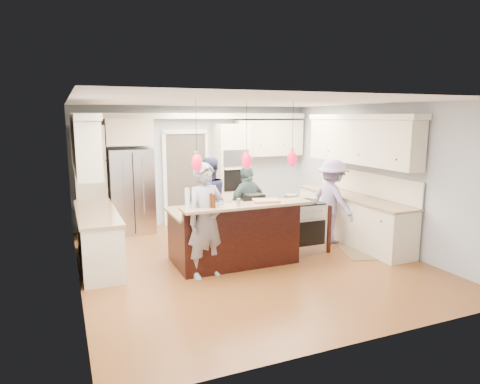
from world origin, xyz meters
The scene contains 23 objects.
ground_plane centered at (0.00, 0.00, 0.00)m, with size 6.00×6.00×0.00m, color brown.
room_shell centered at (0.00, 0.00, 1.82)m, with size 5.54×6.04×2.72m.
refrigerator centered at (-1.55, 2.64, 0.90)m, with size 0.90×0.70×1.80m, color #B7B7BC.
oven_column centered at (0.75, 2.67, 1.15)m, with size 0.72×0.69×2.30m.
back_upper_cabinets centered at (-0.75, 2.76, 1.67)m, with size 5.30×0.61×2.54m.
right_counter_run centered at (2.44, 0.30, 1.06)m, with size 0.64×3.10×2.51m.
left_cabinets centered at (-2.44, 0.80, 1.06)m, with size 0.64×2.30×2.51m.
kitchen_island centered at (-0.25, 0.07, 0.49)m, with size 2.10×1.46×1.12m.
island_range centered at (1.16, 0.15, 0.46)m, with size 0.82×0.71×0.92m.
pendant_lights centered at (-0.25, -0.51, 1.80)m, with size 1.75×0.15×1.03m.
person_bar_end centered at (-0.90, -0.45, 0.90)m, with size 0.65×0.43×1.79m, color gray.
person_far_left centered at (-0.27, 1.30, 0.85)m, with size 0.82×0.64×1.69m, color navy.
person_far_right centered at (0.37, 0.85, 0.77)m, with size 0.91×0.38×1.55m, color #435D5B.
person_range_side centered at (1.98, 0.39, 0.83)m, with size 1.07×0.61×1.65m, color #8F82AF.
floor_rug centered at (2.07, -0.42, 0.01)m, with size 0.61×0.89×0.01m, color olive.
water_bottle centered at (-1.20, -0.48, 1.27)m, with size 0.07×0.07×0.31m, color silver.
beer_bottle_a centered at (-0.85, -0.56, 1.23)m, with size 0.05×0.05×0.22m, color #40200B.
beer_bottle_b centered at (-0.83, -0.61, 1.23)m, with size 0.05×0.05×0.21m, color #40200B.
beer_bottle_c centered at (-0.86, -0.44, 1.25)m, with size 0.07×0.07×0.26m, color #40200B.
drink_can centered at (-0.43, -0.60, 1.18)m, with size 0.06×0.06×0.11m, color #B7B7BC.
cutting_board centered at (0.11, -0.47, 1.14)m, with size 0.41×0.29×0.03m, color tan.
pot_large centered at (0.95, 0.20, 0.99)m, with size 0.25×0.25×0.14m, color #B7B7BC.
pot_small centered at (1.29, 0.02, 0.97)m, with size 0.19×0.19×0.10m, color #B7B7BC.
Camera 1 is at (-2.89, -6.51, 2.47)m, focal length 32.00 mm.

